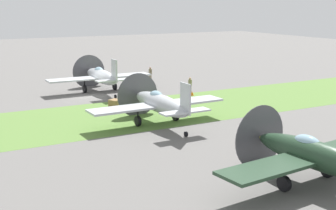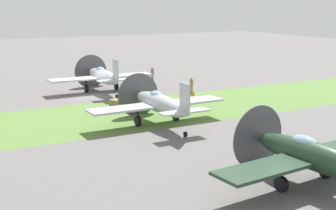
% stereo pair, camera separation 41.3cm
% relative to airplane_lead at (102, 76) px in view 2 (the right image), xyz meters
% --- Properties ---
extents(ground_plane, '(160.00, 160.00, 0.00)m').
position_rel_airplane_lead_xyz_m(ground_plane, '(-2.05, -1.12, -1.66)').
color(ground_plane, '#605E5B').
extents(grass_verge, '(120.00, 11.00, 0.01)m').
position_rel_airplane_lead_xyz_m(grass_verge, '(-2.05, -10.53, -1.65)').
color(grass_verge, '#567A38').
rests_on(grass_verge, ground).
extents(airplane_lead, '(11.02, 8.78, 3.96)m').
position_rel_airplane_lead_xyz_m(airplane_lead, '(0.00, 0.00, 0.00)').
color(airplane_lead, '#B2B7BC').
rests_on(airplane_lead, ground).
extents(airplane_wingman, '(10.98, 8.73, 3.93)m').
position_rel_airplane_lead_xyz_m(airplane_wingman, '(-0.86, -14.74, -0.01)').
color(airplane_wingman, '#B2B7BC').
rests_on(airplane_wingman, ground).
extents(airplane_trail, '(11.25, 8.91, 3.99)m').
position_rel_airplane_lead_xyz_m(airplane_trail, '(0.23, -29.37, 0.01)').
color(airplane_trail, '#233D28').
rests_on(airplane_trail, ground).
extents(ground_crew_chief, '(0.55, 0.39, 1.73)m').
position_rel_airplane_lead_xyz_m(ground_crew_chief, '(7.52, -5.45, -0.74)').
color(ground_crew_chief, '#847A5B').
rests_on(ground_crew_chief, ground).
extents(ground_crew_mechanic, '(0.38, 0.63, 1.73)m').
position_rel_airplane_lead_xyz_m(ground_crew_mechanic, '(7.45, 3.43, -0.74)').
color(ground_crew_mechanic, '#847A5B').
rests_on(ground_crew_mechanic, ground).
extents(fuel_drum, '(0.60, 0.60, 0.90)m').
position_rel_airplane_lead_xyz_m(fuel_drum, '(0.42, -7.10, -1.21)').
color(fuel_drum, black).
rests_on(fuel_drum, ground).
extents(supply_crate, '(1.22, 1.22, 0.64)m').
position_rel_airplane_lead_xyz_m(supply_crate, '(-1.44, -7.28, -1.34)').
color(supply_crate, olive).
rests_on(supply_crate, ground).
extents(runway_marker_cone, '(0.36, 0.36, 0.44)m').
position_rel_airplane_lead_xyz_m(runway_marker_cone, '(7.29, -6.23, -1.44)').
color(runway_marker_cone, orange).
rests_on(runway_marker_cone, ground).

